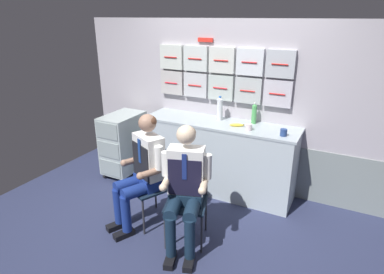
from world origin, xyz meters
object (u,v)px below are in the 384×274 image
folding_chair_left (156,177)px  water_bottle_blue_cap (254,114)px  crew_member_center (185,184)px  folding_chair_center (188,191)px  coffee_cup_spare (284,132)px  snack_banana (237,125)px  service_trolley (123,143)px  crew_member_left (143,167)px

folding_chair_left → water_bottle_blue_cap: 1.41m
folding_chair_left → crew_member_center: crew_member_center is taller
folding_chair_center → coffee_cup_spare: bearing=51.2°
folding_chair_center → snack_banana: 1.07m
folding_chair_left → crew_member_center: bearing=-27.1°
folding_chair_center → coffee_cup_spare: size_ratio=10.71×
snack_banana → service_trolley: bearing=-175.6°
folding_chair_center → coffee_cup_spare: (0.72, 0.90, 0.46)m
service_trolley → crew_member_center: crew_member_center is taller
service_trolley → crew_member_left: size_ratio=0.71×
folding_chair_left → folding_chair_center: (0.45, -0.10, 0.00)m
folding_chair_center → water_bottle_blue_cap: (0.30, 1.17, 0.55)m
folding_chair_left → folding_chair_center: same height
coffee_cup_spare → snack_banana: coffee_cup_spare is taller
service_trolley → folding_chair_center: service_trolley is taller
folding_chair_left → snack_banana: snack_banana is taller
snack_banana → folding_chair_center: bearing=-99.1°
service_trolley → snack_banana: 1.71m
water_bottle_blue_cap → coffee_cup_spare: 0.51m
service_trolley → folding_chair_left: 1.27m
folding_chair_center → water_bottle_blue_cap: 1.33m
folding_chair_left → service_trolley: bearing=144.7°
folding_chair_center → crew_member_center: bearing=-72.0°
snack_banana → crew_member_center: bearing=-95.4°
folding_chair_center → crew_member_center: size_ratio=0.68×
folding_chair_center → water_bottle_blue_cap: water_bottle_blue_cap is taller
snack_banana → water_bottle_blue_cap: bearing=56.0°
crew_member_center → water_bottle_blue_cap: bearing=79.5°
service_trolley → crew_member_center: size_ratio=0.72×
folding_chair_center → crew_member_left: bearing=-175.2°
service_trolley → water_bottle_blue_cap: size_ratio=3.35×
folding_chair_center → folding_chair_left: bearing=167.3°
crew_member_left → water_bottle_blue_cap: (0.81, 1.22, 0.38)m
service_trolley → crew_member_center: 1.83m
folding_chair_center → snack_banana: snack_banana is taller
folding_chair_left → snack_banana: 1.14m
coffee_cup_spare → snack_banana: size_ratio=0.45×
folding_chair_center → service_trolley: bearing=150.6°
service_trolley → snack_banana: bearing=4.4°
crew_member_center → water_bottle_blue_cap: 1.40m
coffee_cup_spare → service_trolley: bearing=-178.4°
folding_chair_left → water_bottle_blue_cap: bearing=55.3°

